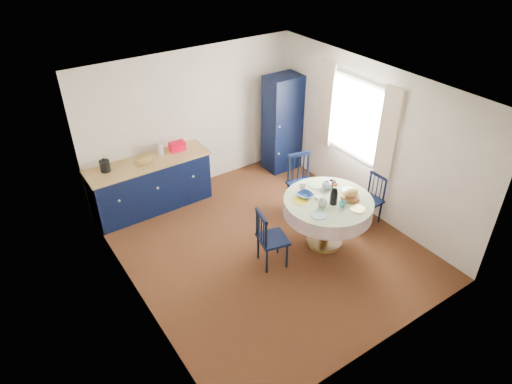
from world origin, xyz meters
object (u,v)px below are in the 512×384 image
Objects in this scene: pantry_cabinet at (282,124)px; mug_a at (322,203)px; kitchen_counter at (151,184)px; chair_left at (270,238)px; chair_right at (370,199)px; mug_c at (332,184)px; dining_table at (328,207)px; mug_d at (303,188)px; cobalt_bowl at (305,195)px; chair_far at (302,183)px; mug_b at (342,204)px.

mug_a is at bearing -114.16° from pantry_cabinet.
kitchen_counter reaches higher than chair_left.
chair_left is 1.09× the size of chair_right.
kitchen_counter is 2.40× the size of chair_right.
mug_c is (-0.59, -2.04, -0.07)m from pantry_cabinet.
mug_d is at bearing 111.67° from dining_table.
chair_right is 0.85m from mug_c.
cobalt_bowl is at bearing -103.15° from chair_right.
chair_left is at bearing -167.26° from cobalt_bowl.
kitchen_counter is 18.92× the size of mug_d.
pantry_cabinet is 2.19× the size of chair_right.
mug_a is at bearing -159.87° from dining_table.
pantry_cabinet is 1.85× the size of chair_far.
kitchen_counter reaches higher than chair_far.
cobalt_bowl is at bearing 177.68° from mug_c.
chair_right is at bearing 2.67° from dining_table.
kitchen_counter reaches higher than mug_b.
kitchen_counter is 14.78× the size of mug_a.
kitchen_counter is at bearing 129.71° from mug_d.
mug_b is (1.01, -0.33, 0.38)m from chair_left.
chair_right is 1.26m from mug_d.
chair_right is (0.97, 0.05, -0.25)m from dining_table.
dining_table is at bearing -47.48° from cobalt_bowl.
chair_left reaches higher than mug_a.
chair_left is 6.72× the size of mug_c.
mug_a is 1.39× the size of mug_b.
pantry_cabinet reaches higher than kitchen_counter.
chair_far is 7.34× the size of mug_c.
kitchen_counter is 3.23m from mug_b.
chair_left reaches higher than mug_d.
mug_c is (0.24, 0.48, 0.01)m from mug_b.
pantry_cabinet reaches higher than chair_left.
mug_a is at bearing -82.31° from cobalt_bowl.
chair_far reaches higher than cobalt_bowl.
chair_far is at bearing 73.72° from dining_table.
kitchen_counter is 2.44m from chair_left.
mug_b is (0.22, -0.17, -0.01)m from mug_a.
chair_far is 0.91m from cobalt_bowl.
mug_c is (-0.01, -0.71, 0.34)m from chair_far.
pantry_cabinet reaches higher than mug_b.
mug_c is at bearing -22.20° from mug_d.
mug_c is at bearing 34.31° from mug_a.
mug_b is at bearing -108.37° from pantry_cabinet.
chair_right is 1.24m from mug_a.
chair_far is (2.08, -1.45, 0.04)m from kitchen_counter.
mug_d is (-1.14, 0.37, 0.42)m from chair_right.
kitchen_counter is 3.01m from dining_table.
mug_b is 0.72× the size of mug_c.
dining_table is at bearing -82.19° from chair_left.
mug_a is at bearing -145.69° from mug_c.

